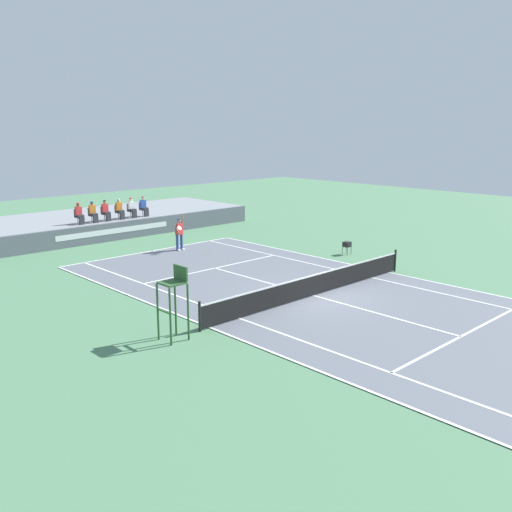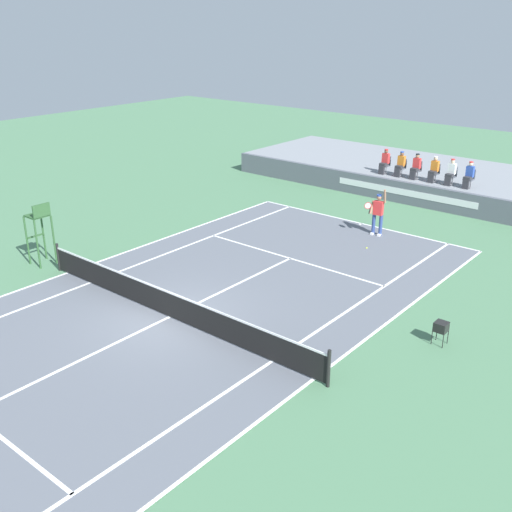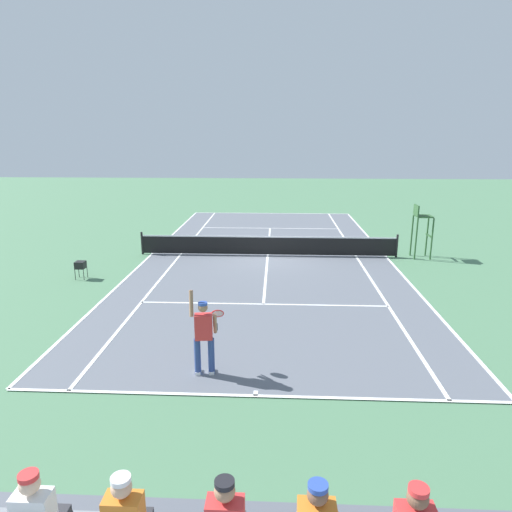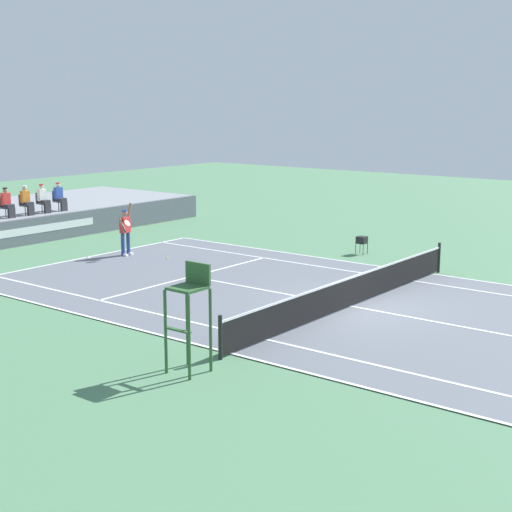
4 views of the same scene
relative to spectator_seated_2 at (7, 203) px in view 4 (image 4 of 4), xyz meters
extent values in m
plane|color=#4C7A56|center=(-0.03, -16.98, -1.73)|extent=(80.00, 80.00, 0.00)
cube|color=slate|center=(-0.03, -16.98, -1.72)|extent=(10.98, 23.78, 0.02)
cube|color=white|center=(-0.03, -5.09, -1.70)|extent=(10.98, 0.10, 0.01)
cube|color=white|center=(-5.52, -16.98, -1.70)|extent=(0.10, 23.78, 0.01)
cube|color=white|center=(5.46, -16.98, -1.70)|extent=(0.10, 23.78, 0.01)
cube|color=white|center=(-4.14, -16.98, -1.70)|extent=(0.10, 23.78, 0.01)
cube|color=white|center=(4.08, -16.98, -1.70)|extent=(0.10, 23.78, 0.01)
cube|color=white|center=(-0.03, -10.58, -1.70)|extent=(8.22, 0.10, 0.01)
cube|color=white|center=(-0.03, -16.98, -1.70)|extent=(0.10, 12.80, 0.01)
cube|color=white|center=(-0.03, -5.19, -1.70)|extent=(0.10, 0.20, 0.01)
cylinder|color=black|center=(-5.97, -16.98, -1.19)|extent=(0.10, 0.10, 1.07)
cylinder|color=black|center=(5.91, -16.98, -1.19)|extent=(0.10, 0.10, 1.07)
cube|color=black|center=(-0.03, -16.98, -1.25)|extent=(11.78, 0.02, 0.84)
cube|color=white|center=(-0.03, -16.98, -0.83)|extent=(11.78, 0.03, 0.06)
cube|color=#565B66|center=(-0.03, -0.91, -1.17)|extent=(21.52, 0.24, 1.12)
cube|color=silver|center=(-0.03, -1.03, -1.11)|extent=(7.53, 0.01, 0.32)
cube|color=#474C56|center=(0.00, 0.02, -0.20)|extent=(0.44, 0.44, 0.06)
cube|color=#474C56|center=(0.00, 0.22, 0.05)|extent=(0.44, 0.06, 0.44)
cylinder|color=#4C4C51|center=(0.18, -0.13, -0.42)|extent=(0.04, 0.04, 0.38)
cylinder|color=#4C4C51|center=(-0.18, -0.13, -0.42)|extent=(0.04, 0.04, 0.38)
cube|color=#2D2D33|center=(0.00, -0.08, -0.12)|extent=(0.34, 0.44, 0.16)
cube|color=#2D2D33|center=(0.00, -0.28, -0.39)|extent=(0.30, 0.14, 0.44)
cube|color=red|center=(0.00, 0.08, 0.17)|extent=(0.36, 0.22, 0.52)
sphere|color=#A37556|center=(0.00, 0.08, 0.54)|extent=(0.20, 0.20, 0.20)
cylinder|color=black|center=(0.00, 0.08, 0.63)|extent=(0.19, 0.19, 0.05)
cube|color=#474C56|center=(0.97, 0.02, -0.20)|extent=(0.44, 0.44, 0.06)
cube|color=#474C56|center=(0.97, 0.22, 0.05)|extent=(0.44, 0.06, 0.44)
cylinder|color=#4C4C51|center=(1.14, -0.13, -0.42)|extent=(0.04, 0.04, 0.38)
cylinder|color=#4C4C51|center=(0.79, -0.13, -0.42)|extent=(0.04, 0.04, 0.38)
cube|color=#2D2D33|center=(0.97, -0.08, -0.12)|extent=(0.34, 0.44, 0.16)
cube|color=#2D2D33|center=(0.97, -0.28, -0.39)|extent=(0.30, 0.14, 0.44)
cube|color=orange|center=(0.97, 0.08, 0.17)|extent=(0.36, 0.22, 0.52)
sphere|color=tan|center=(0.97, 0.08, 0.54)|extent=(0.20, 0.20, 0.20)
cylinder|color=white|center=(0.97, 0.08, 0.63)|extent=(0.19, 0.19, 0.05)
cube|color=#474C56|center=(1.85, 0.02, -0.20)|extent=(0.44, 0.44, 0.06)
cube|color=#474C56|center=(1.85, 0.22, 0.05)|extent=(0.44, 0.06, 0.44)
cylinder|color=#4C4C51|center=(2.02, -0.13, -0.42)|extent=(0.04, 0.04, 0.38)
cylinder|color=#4C4C51|center=(1.67, -0.13, -0.42)|extent=(0.04, 0.04, 0.38)
cube|color=#2D2D33|center=(1.85, -0.08, -0.12)|extent=(0.34, 0.44, 0.16)
cube|color=#2D2D33|center=(1.85, -0.28, -0.39)|extent=(0.30, 0.14, 0.44)
cube|color=white|center=(1.85, 0.08, 0.17)|extent=(0.36, 0.22, 0.52)
sphere|color=beige|center=(1.85, 0.08, 0.54)|extent=(0.20, 0.20, 0.20)
cylinder|color=red|center=(1.85, 0.08, 0.63)|extent=(0.19, 0.19, 0.05)
cube|color=#474C56|center=(2.74, 0.02, -0.20)|extent=(0.44, 0.44, 0.06)
cube|color=#474C56|center=(2.74, 0.22, 0.05)|extent=(0.44, 0.06, 0.44)
cylinder|color=#4C4C51|center=(2.92, -0.13, -0.42)|extent=(0.04, 0.04, 0.38)
cylinder|color=#4C4C51|center=(2.57, -0.13, -0.42)|extent=(0.04, 0.04, 0.38)
cube|color=#2D2D33|center=(2.74, -0.08, -0.12)|extent=(0.34, 0.44, 0.16)
cube|color=#2D2D33|center=(2.74, -0.28, -0.39)|extent=(0.30, 0.14, 0.44)
cube|color=#2D4CA8|center=(2.74, 0.08, 0.17)|extent=(0.36, 0.22, 0.52)
sphere|color=beige|center=(2.74, 0.08, 0.54)|extent=(0.20, 0.20, 0.20)
cylinder|color=red|center=(2.74, 0.08, 0.63)|extent=(0.19, 0.19, 0.05)
cylinder|color=navy|center=(1.36, -5.94, -1.27)|extent=(0.15, 0.15, 0.92)
cylinder|color=navy|center=(1.04, -5.98, -1.27)|extent=(0.15, 0.15, 0.92)
cube|color=white|center=(1.36, -6.00, -1.68)|extent=(0.15, 0.29, 0.10)
cube|color=white|center=(1.05, -6.04, -1.68)|extent=(0.15, 0.29, 0.10)
cube|color=red|center=(1.20, -5.96, -0.51)|extent=(0.43, 0.29, 0.60)
sphere|color=#A37556|center=(1.20, -5.96, -0.04)|extent=(0.22, 0.22, 0.22)
cylinder|color=#2D4CA8|center=(1.20, -5.96, 0.05)|extent=(0.21, 0.21, 0.06)
cylinder|color=#A37556|center=(1.46, -5.96, 0.05)|extent=(0.11, 0.22, 0.61)
cylinder|color=#A37556|center=(0.95, -6.09, -0.49)|extent=(0.13, 0.34, 0.56)
cylinder|color=black|center=(0.93, -6.22, -0.62)|extent=(0.06, 0.19, 0.25)
torus|color=red|center=(0.93, -6.40, -0.36)|extent=(0.32, 0.23, 0.26)
cylinder|color=silver|center=(0.93, -6.40, -0.36)|extent=(0.29, 0.19, 0.22)
sphere|color=#D1E533|center=(1.72, -7.71, -1.69)|extent=(0.07, 0.07, 0.07)
cylinder|color=#2D562D|center=(-7.41, -17.33, -0.78)|extent=(0.07, 0.07, 1.90)
cylinder|color=#2D562D|center=(-7.41, -16.63, -0.78)|extent=(0.07, 0.07, 1.90)
cylinder|color=#2D562D|center=(-6.71, -17.33, -0.78)|extent=(0.07, 0.07, 1.90)
cylinder|color=#2D562D|center=(-6.71, -16.63, -0.78)|extent=(0.07, 0.07, 1.90)
cube|color=#2D562D|center=(-7.06, -16.98, 0.20)|extent=(0.70, 0.70, 0.06)
cube|color=#2D562D|center=(-6.71, -16.98, 0.47)|extent=(0.06, 0.70, 0.48)
cube|color=#2D562D|center=(-7.38, -16.98, -0.68)|extent=(0.10, 0.70, 0.04)
cube|color=black|center=(7.20, -13.10, -1.17)|extent=(0.36, 0.36, 0.28)
cylinder|color=black|center=(7.03, -13.27, -1.52)|extent=(0.02, 0.02, 0.42)
cylinder|color=black|center=(7.37, -13.27, -1.52)|extent=(0.02, 0.02, 0.42)
cylinder|color=black|center=(7.03, -12.93, -1.52)|extent=(0.02, 0.02, 0.42)
cylinder|color=black|center=(7.37, -12.93, -1.52)|extent=(0.02, 0.02, 0.42)
ellipsoid|color=#D1E533|center=(7.20, -13.10, -1.09)|extent=(0.30, 0.30, 0.12)
camera|label=1|loc=(-17.12, -31.45, 5.09)|focal=39.61mm
camera|label=2|loc=(12.82, -28.25, 7.13)|focal=42.27mm
camera|label=3|loc=(-0.45, 3.54, 3.71)|focal=31.78mm
camera|label=4|loc=(-18.95, -28.13, 4.16)|focal=53.73mm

